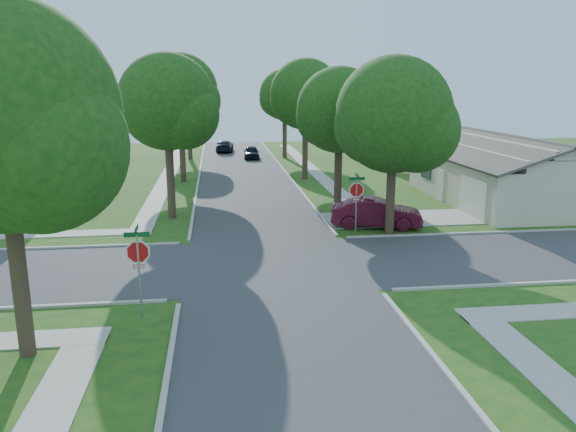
% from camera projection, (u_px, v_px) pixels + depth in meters
% --- Properties ---
extents(ground, '(100.00, 100.00, 0.00)m').
position_uv_depth(ground, '(272.00, 265.00, 23.22)').
color(ground, '#1B4D15').
rests_on(ground, ground).
extents(road_ns, '(7.00, 100.00, 0.02)m').
position_uv_depth(road_ns, '(272.00, 264.00, 23.22)').
color(road_ns, '#333335').
rests_on(road_ns, ground).
extents(sidewalk_ne, '(1.20, 40.00, 0.04)m').
position_uv_depth(sidewalk_ne, '(312.00, 169.00, 49.07)').
color(sidewalk_ne, '#9E9B91').
rests_on(sidewalk_ne, ground).
extents(sidewalk_nw, '(1.20, 40.00, 0.04)m').
position_uv_depth(sidewalk_nw, '(170.00, 172.00, 47.55)').
color(sidewalk_nw, '#9E9B91').
rests_on(sidewalk_nw, ground).
extents(driveway, '(8.80, 3.60, 0.05)m').
position_uv_depth(driveway, '(401.00, 218.00, 31.05)').
color(driveway, '#9E9B91').
rests_on(driveway, ground).
extents(stop_sign_sw, '(1.05, 0.80, 2.98)m').
position_uv_depth(stop_sign_sw, '(138.00, 256.00, 17.64)').
color(stop_sign_sw, gray).
rests_on(stop_sign_sw, ground).
extents(stop_sign_ne, '(1.05, 0.80, 2.98)m').
position_uv_depth(stop_sign_ne, '(356.00, 192.00, 27.87)').
color(stop_sign_ne, gray).
rests_on(stop_sign_ne, ground).
extents(tree_e_near, '(4.97, 4.80, 8.28)m').
position_uv_depth(tree_e_near, '(340.00, 114.00, 31.20)').
color(tree_e_near, '#38281C').
rests_on(tree_e_near, ground).
extents(tree_e_mid, '(5.59, 5.40, 9.21)m').
position_uv_depth(tree_e_mid, '(306.00, 98.00, 42.65)').
color(tree_e_mid, '#38281C').
rests_on(tree_e_mid, ground).
extents(tree_e_far, '(5.17, 5.00, 8.72)m').
position_uv_depth(tree_e_far, '(285.00, 97.00, 55.25)').
color(tree_e_far, '#38281C').
rests_on(tree_e_far, ground).
extents(tree_w_near, '(5.38, 5.20, 8.97)m').
position_uv_depth(tree_w_near, '(168.00, 106.00, 29.93)').
color(tree_w_near, '#38281C').
rests_on(tree_w_near, ground).
extents(tree_w_mid, '(5.80, 5.60, 9.56)m').
position_uv_depth(tree_w_mid, '(181.00, 95.00, 41.43)').
color(tree_w_mid, '#38281C').
rests_on(tree_w_mid, ground).
extents(tree_w_far, '(4.76, 4.60, 8.04)m').
position_uv_depth(tree_w_far, '(189.00, 103.00, 54.20)').
color(tree_w_far, '#38281C').
rests_on(tree_w_far, ground).
extents(tree_sw_corner, '(6.21, 6.00, 9.55)m').
position_uv_depth(tree_sw_corner, '(5.00, 126.00, 14.11)').
color(tree_sw_corner, '#38281C').
rests_on(tree_sw_corner, ground).
extents(tree_ne_corner, '(5.80, 5.60, 8.66)m').
position_uv_depth(tree_ne_corner, '(395.00, 120.00, 26.78)').
color(tree_ne_corner, '#38281C').
rests_on(tree_ne_corner, ground).
extents(house_ne_near, '(8.42, 13.60, 4.23)m').
position_uv_depth(house_ne_near, '(506.00, 177.00, 35.47)').
color(house_ne_near, beige).
rests_on(house_ne_near, ground).
extents(house_ne_far, '(8.42, 13.60, 4.23)m').
position_uv_depth(house_ne_far, '(410.00, 146.00, 52.84)').
color(house_ne_far, beige).
rests_on(house_ne_far, ground).
extents(house_nw_far, '(8.42, 13.60, 4.23)m').
position_uv_depth(house_nw_far, '(65.00, 148.00, 51.77)').
color(house_nw_far, beige).
rests_on(house_nw_far, ground).
extents(car_driveway, '(4.91, 2.72, 1.53)m').
position_uv_depth(car_driveway, '(376.00, 213.00, 29.10)').
color(car_driveway, '#4E1020').
rests_on(car_driveway, ground).
extents(car_curb_east, '(1.65, 3.76, 1.26)m').
position_uv_depth(car_curb_east, '(252.00, 152.00, 55.82)').
color(car_curb_east, black).
rests_on(car_curb_east, ground).
extents(car_curb_west, '(2.12, 4.46, 1.26)m').
position_uv_depth(car_curb_west, '(225.00, 146.00, 61.30)').
color(car_curb_west, black).
rests_on(car_curb_west, ground).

